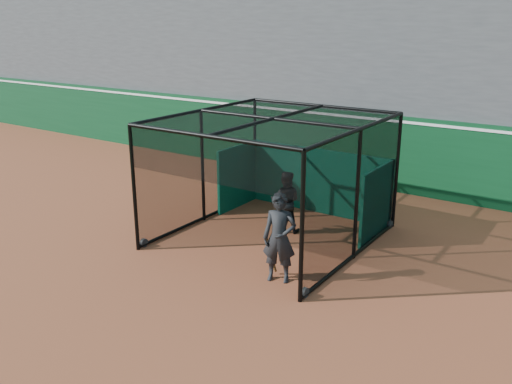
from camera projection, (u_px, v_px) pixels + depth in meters
The scene contains 6 objects.
ground at pixel (185, 267), 12.47m from camera, with size 120.00×120.00×0.00m, color brown.
outfield_wall at pixel (347, 146), 18.77m from camera, with size 50.00×0.50×2.50m.
grandstand at pixel (393, 47), 20.78m from camera, with size 50.00×7.85×8.95m.
batting_cage at pixel (273, 180), 13.73m from camera, with size 4.71×5.20×3.12m.
batter at pixel (285, 202), 14.35m from camera, with size 0.81×0.63×1.66m, color black.
on_deck_player at pixel (279, 238), 11.54m from camera, with size 0.84×0.69×1.98m.
Camera 1 is at (7.77, -8.46, 5.40)m, focal length 38.00 mm.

